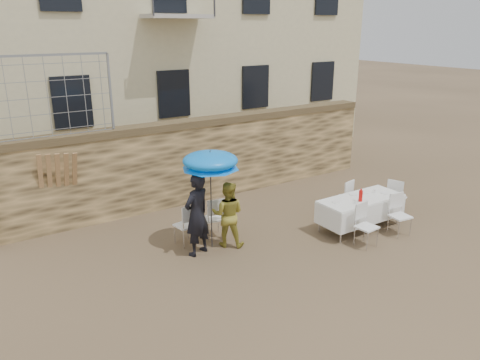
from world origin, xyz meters
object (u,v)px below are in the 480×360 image
umbrella (210,164)px  table_chair_front_left (367,226)px  banquet_table (361,199)px  woman_dress (228,214)px  couple_chair_left (186,224)px  soda_bottle (361,196)px  table_chair_back (342,198)px  table_chair_side (396,197)px  couple_chair_right (213,217)px  table_chair_front_right (400,215)px  man_suit (197,214)px

umbrella → table_chair_front_left: size_ratio=2.10×
umbrella → table_chair_front_left: bearing=-32.2°
banquet_table → table_chair_front_left: table_chair_front_left is taller
banquet_table → woman_dress: bearing=163.1°
couple_chair_left → table_chair_front_left: size_ratio=1.00×
woman_dress → table_chair_front_left: 3.02m
soda_bottle → umbrella: bearing=159.9°
soda_bottle → table_chair_back: 1.11m
woman_dress → table_chair_side: size_ratio=1.52×
couple_chair_right → table_chair_front_left: bearing=148.5°
soda_bottle → table_chair_side: size_ratio=0.27×
table_chair_front_left → table_chair_front_right: size_ratio=1.00×
woman_dress → soda_bottle: (2.89, -1.09, 0.17)m
man_suit → table_chair_front_left: size_ratio=1.86×
man_suit → banquet_table: (3.84, -0.94, -0.16)m
banquet_table → table_chair_side: (1.40, 0.10, -0.25)m
couple_chair_right → table_chair_front_left: size_ratio=1.00×
banquet_table → man_suit: bearing=166.3°
umbrella → woman_dress: bearing=-15.9°
couple_chair_right → soda_bottle: (2.94, -1.64, 0.43)m
couple_chair_right → table_chair_side: 4.75m
banquet_table → table_chair_back: (0.20, 0.80, -0.25)m
couple_chair_right → table_chair_back: same height
umbrella → table_chair_front_right: bearing=-24.4°
table_chair_front_left → table_chair_front_right: bearing=-5.6°
table_chair_back → table_chair_side: size_ratio=1.00×
umbrella → table_chair_front_left: umbrella is taller
banquet_table → table_chair_front_right: size_ratio=2.19×
banquet_table → soda_bottle: 0.30m
table_chair_front_right → table_chair_side: (0.90, 0.85, 0.00)m
umbrella → table_chair_side: bearing=-11.0°
couple_chair_left → table_chair_front_left: (3.24, -2.24, 0.00)m
umbrella → table_chair_side: size_ratio=2.10×
woman_dress → table_chair_front_left: size_ratio=1.52×
woman_dress → table_chair_front_right: woman_dress is taller
table_chair_front_right → table_chair_back: bearing=107.9°
soda_bottle → table_chair_back: bearing=67.2°
banquet_table → table_chair_back: table_chair_back is taller
banquet_table → table_chair_side: table_chair_side is taller
table_chair_front_left → table_chair_side: size_ratio=1.00×
soda_bottle → table_chair_front_left: soda_bottle is taller
man_suit → woman_dress: man_suit is taller
table_chair_front_left → table_chair_back: size_ratio=1.00×
woman_dress → umbrella: umbrella is taller
couple_chair_right → table_chair_front_right: size_ratio=1.00×
umbrella → man_suit: bearing=-166.0°
table_chair_side → table_chair_front_left: bearing=92.3°
soda_bottle → table_chair_front_left: (-0.40, -0.60, -0.43)m
couple_chair_left → banquet_table: size_ratio=0.46×
man_suit → umbrella: (0.40, 0.10, 1.01)m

